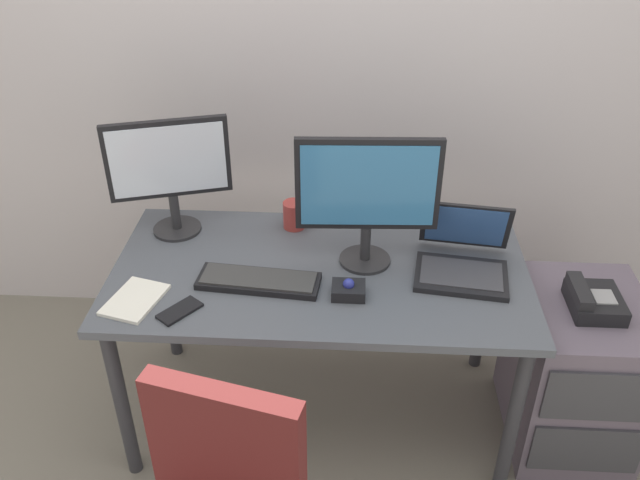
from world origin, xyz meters
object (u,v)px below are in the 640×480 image
desk_phone (593,300)px  trackball_mouse (348,290)px  file_cabinet (574,371)px  monitor_main (368,193)px  keyboard (259,281)px  paper_notepad (135,300)px  laptop (463,257)px  cell_phone (180,311)px  coffee_mug (295,215)px  monitor_side (169,168)px

desk_phone → trackball_mouse: size_ratio=1.82×
file_cabinet → monitor_main: bearing=173.6°
keyboard → paper_notepad: 0.41m
desk_phone → paper_notepad: paper_notepad is taller
file_cabinet → laptop: (-0.45, 0.06, 0.45)m
monitor_main → trackball_mouse: bearing=-104.9°
trackball_mouse → cell_phone: trackball_mouse is taller
paper_notepad → laptop: bearing=12.7°
file_cabinet → desk_phone: (-0.01, -0.02, 0.34)m
laptop → paper_notepad: laptop is taller
desk_phone → keyboard: keyboard is taller
laptop → trackball_mouse: (-0.39, -0.17, -0.03)m
monitor_main → trackball_mouse: monitor_main is taller
file_cabinet → laptop: laptop is taller
file_cabinet → cell_phone: (-1.37, -0.23, 0.40)m
paper_notepad → file_cabinet: bearing=6.8°
keyboard → laptop: laptop is taller
desk_phone → paper_notepad: size_ratio=0.96×
desk_phone → trackball_mouse: trackball_mouse is taller
file_cabinet → trackball_mouse: size_ratio=5.54×
desk_phone → coffee_mug: coffee_mug is taller
keyboard → laptop: (0.69, 0.13, 0.04)m
file_cabinet → laptop: size_ratio=1.75×
monitor_main → cell_phone: (-0.59, -0.32, -0.27)m
coffee_mug → cell_phone: 0.63m
desk_phone → monitor_main: size_ratio=0.41×
monitor_side → cell_phone: bearing=-75.7°
monitor_side → laptop: 1.08m
desk_phone → keyboard: bearing=-177.5°
coffee_mug → keyboard: bearing=-103.5°
coffee_mug → trackball_mouse: bearing=-63.0°
keyboard → monitor_main: bearing=23.5°
keyboard → cell_phone: size_ratio=2.96×
file_cabinet → monitor_main: monitor_main is taller
paper_notepad → monitor_main: bearing=20.1°
coffee_mug → paper_notepad: coffee_mug is taller
trackball_mouse → file_cabinet: bearing=7.6°
trackball_mouse → monitor_side: bearing=150.7°
coffee_mug → desk_phone: bearing=-17.2°
trackball_mouse → cell_phone: size_ratio=0.77×
laptop → trackball_mouse: 0.42m
monitor_main → coffee_mug: (-0.27, 0.22, -0.22)m
trackball_mouse → paper_notepad: trackball_mouse is taller
file_cabinet → monitor_side: (-1.49, 0.26, 0.66)m
monitor_main → trackball_mouse: 0.33m
file_cabinet → desk_phone: 0.34m
monitor_side → trackball_mouse: monitor_side is taller
keyboard → coffee_mug: coffee_mug is taller
desk_phone → monitor_main: (-0.78, 0.11, 0.33)m
keyboard → cell_phone: keyboard is taller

